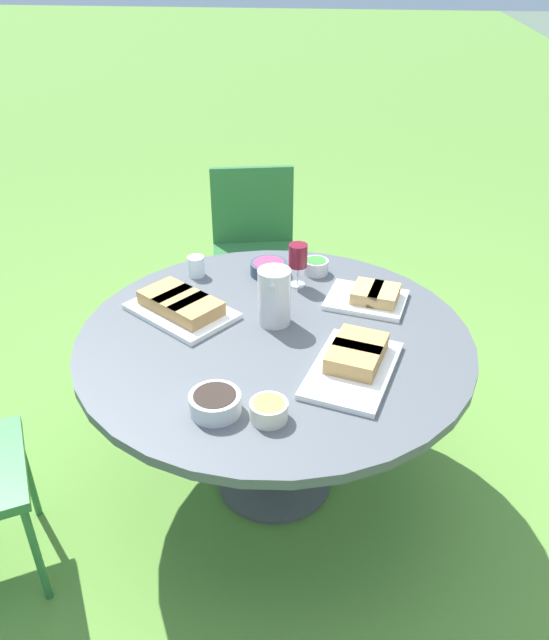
% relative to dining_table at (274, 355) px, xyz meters
% --- Properties ---
extents(ground_plane, '(40.00, 40.00, 0.00)m').
position_rel_dining_table_xyz_m(ground_plane, '(0.00, 0.00, -0.63)').
color(ground_plane, '#5B8C38').
extents(dining_table, '(1.39, 1.39, 0.71)m').
position_rel_dining_table_xyz_m(dining_table, '(0.00, 0.00, 0.00)').
color(dining_table, '#4C4C51').
rests_on(dining_table, ground_plane).
extents(chair_near_left, '(0.51, 0.52, 0.89)m').
position_rel_dining_table_xyz_m(chair_near_left, '(-1.20, -0.26, -0.10)').
color(chair_near_left, '#2D6B38').
rests_on(chair_near_left, ground_plane).
extents(water_pitcher, '(0.13, 0.12, 0.21)m').
position_rel_dining_table_xyz_m(water_pitcher, '(-0.08, -0.01, 0.19)').
color(water_pitcher, silver).
rests_on(water_pitcher, dining_table).
extents(wine_glass, '(0.07, 0.07, 0.18)m').
position_rel_dining_table_xyz_m(wine_glass, '(-0.37, 0.04, 0.21)').
color(wine_glass, silver).
rests_on(wine_glass, dining_table).
extents(platter_bread_main, '(0.45, 0.34, 0.08)m').
position_rel_dining_table_xyz_m(platter_bread_main, '(0.17, 0.28, 0.12)').
color(platter_bread_main, white).
rests_on(platter_bread_main, dining_table).
extents(platter_charcuterie, '(0.43, 0.46, 0.07)m').
position_rel_dining_table_xyz_m(platter_charcuterie, '(-0.10, -0.36, 0.12)').
color(platter_charcuterie, white).
rests_on(platter_charcuterie, dining_table).
extents(platter_sandwich_side, '(0.28, 0.33, 0.07)m').
position_rel_dining_table_xyz_m(platter_sandwich_side, '(-0.27, 0.34, 0.11)').
color(platter_sandwich_side, white).
rests_on(platter_sandwich_side, dining_table).
extents(bowl_fries, '(0.11, 0.11, 0.06)m').
position_rel_dining_table_xyz_m(bowl_fries, '(0.45, 0.04, 0.12)').
color(bowl_fries, beige).
rests_on(bowl_fries, dining_table).
extents(bowl_salad, '(0.10, 0.10, 0.06)m').
position_rel_dining_table_xyz_m(bowl_salad, '(-0.49, 0.11, 0.12)').
color(bowl_salad, silver).
rests_on(bowl_salad, dining_table).
extents(bowl_olives, '(0.15, 0.15, 0.06)m').
position_rel_dining_table_xyz_m(bowl_olives, '(0.44, -0.12, 0.12)').
color(bowl_olives, silver).
rests_on(bowl_olives, dining_table).
extents(bowl_dip_red, '(0.15, 0.15, 0.05)m').
position_rel_dining_table_xyz_m(bowl_dip_red, '(-0.45, -0.08, 0.12)').
color(bowl_dip_red, '#334256').
rests_on(bowl_dip_red, dining_table).
extents(cup_water_near, '(0.07, 0.07, 0.08)m').
position_rel_dining_table_xyz_m(cup_water_near, '(-0.41, -0.38, 0.13)').
color(cup_water_near, silver).
rests_on(cup_water_near, dining_table).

